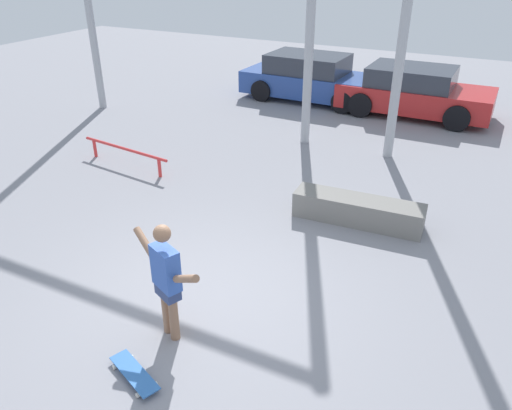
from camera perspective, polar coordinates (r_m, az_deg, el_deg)
name	(u,v)px	position (r m, az deg, el deg)	size (l,w,h in m)	color
ground_plane	(203,299)	(6.73, -6.10, -10.64)	(36.00, 36.00, 0.00)	gray
skateboarder	(167,277)	(5.75, -10.19, -8.13)	(1.24, 0.61, 1.51)	#8C664C
skateboard	(134,373)	(5.82, -13.73, -18.16)	(0.77, 0.48, 0.08)	#2D66B2
grind_box	(358,210)	(8.47, 11.56, -0.60)	(2.14, 0.52, 0.43)	slate
grind_rail	(125,152)	(10.73, -14.74, 5.93)	(2.32, 0.34, 0.42)	red
parked_car_blue	(311,78)	(15.15, 6.28, 14.20)	(4.07, 1.93, 1.32)	#284793
parked_car_red	(414,92)	(14.31, 17.58, 12.23)	(3.96, 1.96, 1.27)	red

